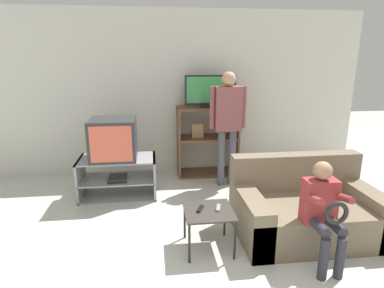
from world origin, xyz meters
The scene contains 11 objects.
wall_back centered at (0.00, 3.74, 1.30)m, with size 6.40×0.06×2.60m.
tv_stand centered at (-0.77, 2.74, 0.27)m, with size 1.03×0.56×0.54m.
television_main centered at (-0.80, 2.74, 0.82)m, with size 0.60×0.57×0.54m.
media_shelf centered at (0.59, 3.44, 0.57)m, with size 0.96×0.46×1.12m.
television_flat centered at (0.63, 3.41, 1.35)m, with size 0.79×0.20×0.49m.
snack_table centered at (0.25, 1.32, 0.37)m, with size 0.48×0.48×0.42m.
remote_control_black centered at (0.17, 1.34, 0.43)m, with size 0.04×0.14×0.02m, color black.
remote_control_white centered at (0.35, 1.34, 0.43)m, with size 0.04×0.14×0.02m, color gray.
couch centered at (1.35, 1.50, 0.27)m, with size 1.49×0.94×0.81m.
person_standing_adult centered at (0.81, 2.96, 1.02)m, with size 0.53×0.20×1.68m.
person_seated_child centered at (1.23, 0.96, 0.57)m, with size 0.33×0.43×0.97m.
Camera 1 is at (-0.26, -1.50, 1.87)m, focal length 30.00 mm.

